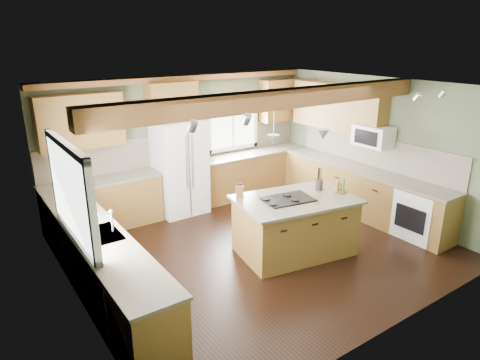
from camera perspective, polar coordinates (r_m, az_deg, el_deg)
floor at (r=7.08m, az=2.46°, el=-9.07°), size 5.60×5.60×0.00m
ceiling at (r=6.31m, az=2.80°, el=12.32°), size 5.60×5.60×0.00m
wall_back at (r=8.63m, az=-7.53°, el=5.12°), size 5.60×0.00×5.60m
wall_left at (r=5.45m, az=-21.55°, el=-4.17°), size 0.00×5.00×5.00m
wall_right at (r=8.52m, az=17.82°, el=4.21°), size 0.00×5.00×5.00m
ceiling_beam at (r=6.00m, az=5.24°, el=10.69°), size 5.55×0.26×0.26m
soffit_trim at (r=8.34m, az=-7.57°, el=13.31°), size 5.55×0.20×0.10m
backsplash_back at (r=8.64m, az=-7.46°, el=4.53°), size 5.58×0.03×0.58m
backsplash_right at (r=8.56m, az=17.44°, el=3.69°), size 0.03×3.70×0.58m
base_cab_back_left at (r=7.98m, az=-17.71°, el=-3.23°), size 2.02×0.60×0.88m
counter_back_left at (r=7.83m, az=-18.04°, el=-0.10°), size 2.06×0.64×0.04m
base_cab_back_right at (r=9.37m, az=1.64°, el=0.91°), size 2.62×0.60×0.88m
counter_back_right at (r=9.24m, az=1.67°, el=3.63°), size 2.66×0.64×0.04m
base_cab_left at (r=5.93m, az=-17.83°, el=-11.12°), size 0.60×3.70×0.88m
counter_left at (r=5.72m, az=-18.29°, el=-7.11°), size 0.64×3.74×0.04m
base_cab_right at (r=8.56m, az=15.76°, el=-1.55°), size 0.60×3.70×0.88m
counter_right at (r=8.42m, az=16.03°, el=1.39°), size 0.64×3.74×0.04m
upper_cab_back_left at (r=7.64m, az=-20.54°, el=7.35°), size 1.40×0.35×0.90m
upper_cab_over_fridge at (r=8.18m, az=-9.09°, el=10.39°), size 0.96×0.35×0.70m
upper_cab_right at (r=8.82m, az=12.89°, el=9.43°), size 0.35×2.20×0.90m
upper_cab_back_corner at (r=9.62m, az=5.23°, el=10.54°), size 0.90×0.35×0.90m
window_left at (r=5.42m, az=-21.79°, el=-1.51°), size 0.04×1.60×1.05m
window_back at (r=9.13m, az=-1.08°, el=7.63°), size 1.10×0.04×1.00m
sink at (r=5.72m, az=-18.29°, el=-7.06°), size 0.50×0.65×0.03m
faucet at (r=5.70m, az=-16.71°, el=-5.36°), size 0.02×0.02×0.28m
dishwasher at (r=4.88m, az=-12.81°, el=-17.80°), size 0.60×0.60×0.84m
oven at (r=7.87m, az=22.94°, el=-4.26°), size 0.60×0.72×0.84m
microwave at (r=8.26m, az=17.32°, el=5.62°), size 0.40×0.70×0.38m
pendant_left at (r=6.15m, az=4.47°, el=5.31°), size 0.18×0.18×0.16m
pendant_right at (r=6.61m, az=11.01°, el=5.96°), size 0.18×0.18×0.16m
refrigerator at (r=8.27m, az=-8.03°, el=1.64°), size 0.90×0.74×1.80m
island at (r=6.84m, az=7.33°, el=-6.19°), size 1.87×1.33×0.88m
island_top at (r=6.66m, az=7.49°, el=-2.59°), size 2.00×1.46×0.04m
cooktop at (r=6.57m, az=6.44°, el=-2.54°), size 0.82×0.62×0.02m
knife_block at (r=6.60m, az=-0.04°, el=-1.58°), size 0.14×0.13×0.19m
utensil_crock at (r=7.05m, az=10.47°, el=-0.62°), size 0.14×0.14×0.17m
bottle_tray at (r=7.02m, az=13.28°, el=-0.70°), size 0.24×0.24×0.22m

